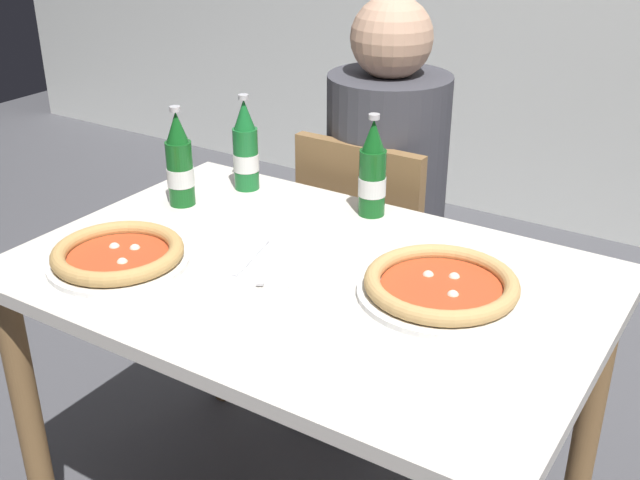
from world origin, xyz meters
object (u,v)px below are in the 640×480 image
object	(u,v)px
dining_table_main	(307,318)
pizza_marinara_far	(118,255)
chair_behind_table	(375,255)
beer_bottle_center	(372,173)
diner_seated	(385,217)
napkin_with_cutlery	(259,262)
beer_bottle_right	(180,164)
pizza_margherita_near	(441,286)
beer_bottle_left	(246,150)

from	to	relation	value
dining_table_main	pizza_marinara_far	bearing A→B (deg)	-151.78
dining_table_main	pizza_marinara_far	world-z (taller)	pizza_marinara_far
chair_behind_table	beer_bottle_center	bearing A→B (deg)	116.22
diner_seated	beer_bottle_center	bearing A→B (deg)	-67.92
beer_bottle_center	napkin_with_cutlery	world-z (taller)	beer_bottle_center
beer_bottle_center	napkin_with_cutlery	xyz separation A→B (m)	(-0.07, -0.35, -0.10)
chair_behind_table	diner_seated	distance (m)	0.11
dining_table_main	beer_bottle_right	bearing A→B (deg)	163.95
diner_seated	pizza_margherita_near	distance (m)	0.77
diner_seated	napkin_with_cutlery	size ratio (longest dim) A/B	5.27
pizza_marinara_far	beer_bottle_left	bearing A→B (deg)	94.11
beer_bottle_left	diner_seated	bearing A→B (deg)	58.82
chair_behind_table	diner_seated	size ratio (longest dim) A/B	0.70
diner_seated	pizza_marinara_far	size ratio (longest dim) A/B	4.10
dining_table_main	beer_bottle_right	world-z (taller)	beer_bottle_right
beer_bottle_right	napkin_with_cutlery	xyz separation A→B (m)	(0.35, -0.16, -0.10)
pizza_margherita_near	pizza_marinara_far	bearing A→B (deg)	-158.84
beer_bottle_center	beer_bottle_right	world-z (taller)	same
diner_seated	beer_bottle_center	distance (m)	0.45
diner_seated	pizza_margherita_near	xyz separation A→B (m)	(0.44, -0.61, 0.19)
dining_table_main	napkin_with_cutlery	size ratio (longest dim) A/B	5.23
chair_behind_table	napkin_with_cutlery	bearing A→B (deg)	96.24
beer_bottle_left	chair_behind_table	bearing A→B (deg)	54.96
diner_seated	napkin_with_cutlery	world-z (taller)	diner_seated
pizza_margherita_near	beer_bottle_center	xyz separation A→B (m)	(-0.31, 0.27, 0.08)
dining_table_main	beer_bottle_left	world-z (taller)	beer_bottle_left
pizza_marinara_far	beer_bottle_left	size ratio (longest dim) A/B	1.19
chair_behind_table	beer_bottle_center	xyz separation A→B (m)	(0.14, -0.28, 0.37)
dining_table_main	chair_behind_table	size ratio (longest dim) A/B	1.41
pizza_marinara_far	beer_bottle_center	distance (m)	0.61
diner_seated	beer_bottle_right	world-z (taller)	diner_seated
napkin_with_cutlery	pizza_margherita_near	bearing A→B (deg)	12.10
dining_table_main	pizza_marinara_far	distance (m)	0.42
dining_table_main	pizza_margherita_near	bearing A→B (deg)	11.18
pizza_margherita_near	beer_bottle_center	bearing A→B (deg)	138.30
dining_table_main	pizza_margherita_near	size ratio (longest dim) A/B	3.67
chair_behind_table	pizza_margherita_near	size ratio (longest dim) A/B	2.60
diner_seated	beer_bottle_left	xyz separation A→B (m)	(-0.22, -0.36, 0.27)
beer_bottle_left	napkin_with_cutlery	xyz separation A→B (m)	(0.28, -0.33, -0.10)
dining_table_main	diner_seated	size ratio (longest dim) A/B	0.99
pizza_margherita_near	beer_bottle_left	world-z (taller)	beer_bottle_left
dining_table_main	diner_seated	xyz separation A→B (m)	(-0.17, 0.66, -0.05)
beer_bottle_left	beer_bottle_right	distance (m)	0.18
pizza_marinara_far	chair_behind_table	bearing A→B (deg)	77.12
dining_table_main	pizza_marinara_far	xyz separation A→B (m)	(-0.35, -0.19, 0.14)
chair_behind_table	napkin_with_cutlery	distance (m)	0.69
chair_behind_table	beer_bottle_left	xyz separation A→B (m)	(-0.22, -0.31, 0.37)
napkin_with_cutlery	pizza_marinara_far	bearing A→B (deg)	-146.86
beer_bottle_center	napkin_with_cutlery	bearing A→B (deg)	-101.62
diner_seated	pizza_marinara_far	bearing A→B (deg)	-102.18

